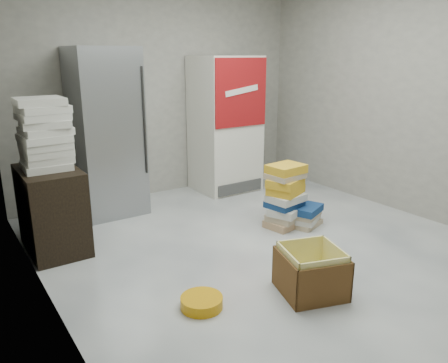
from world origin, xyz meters
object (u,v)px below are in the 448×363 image
coke_cooler (225,124)px  phonebook_stack_main (285,196)px  cardboard_box (311,275)px  wood_shelf (52,210)px  steel_fridge (106,133)px

coke_cooler → phonebook_stack_main: bearing=-99.9°
coke_cooler → cardboard_box: size_ratio=3.09×
wood_shelf → cardboard_box: (1.46, -1.97, -0.25)m
steel_fridge → phonebook_stack_main: bearing=-48.2°
steel_fridge → phonebook_stack_main: size_ratio=2.73×
coke_cooler → phonebook_stack_main: size_ratio=2.58×
steel_fridge → wood_shelf: bearing=-138.7°
wood_shelf → phonebook_stack_main: 2.36m
coke_cooler → wood_shelf: bearing=-163.7°
phonebook_stack_main → cardboard_box: bearing=-136.7°
steel_fridge → phonebook_stack_main: 2.16m
steel_fridge → coke_cooler: size_ratio=1.06×
coke_cooler → cardboard_box: (-1.02, -2.69, -0.75)m
wood_shelf → steel_fridge: bearing=41.3°
phonebook_stack_main → coke_cooler: bearing=66.6°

